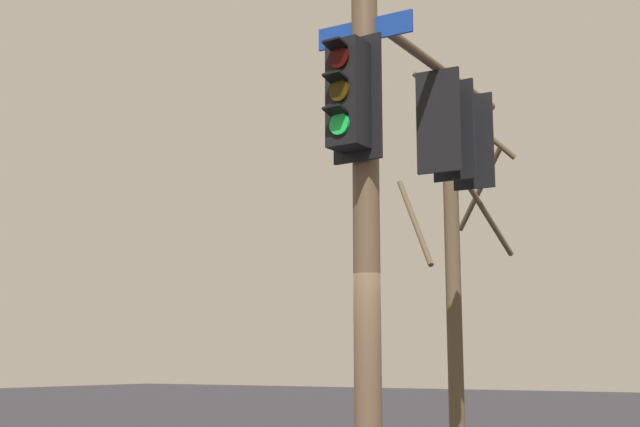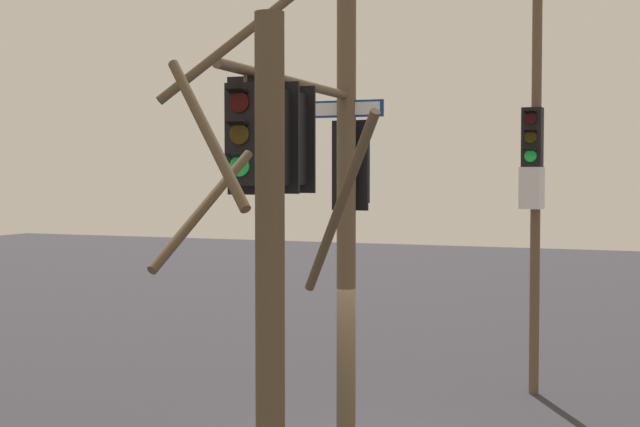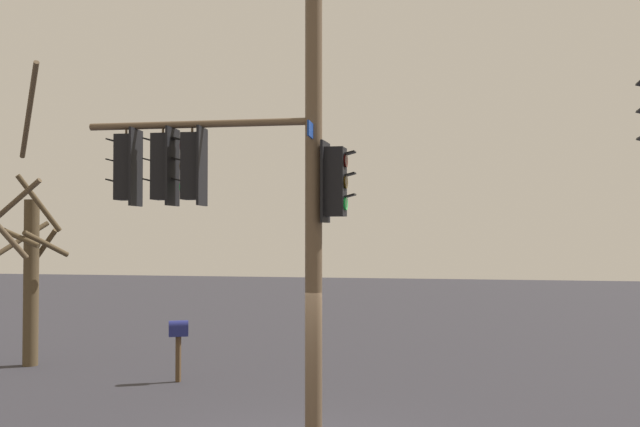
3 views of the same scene
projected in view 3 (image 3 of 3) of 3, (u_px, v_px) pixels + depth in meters
name	position (u px, v px, depth m)	size (l,w,h in m)	color
main_signal_pole_assembly	(258.00, 161.00, 11.07)	(4.05, 4.54, 8.57)	brown
mailbox	(178.00, 334.00, 15.88)	(0.39, 0.50, 1.41)	#4C3823
bare_tree_behind_pole	(31.00, 273.00, 17.81)	(2.14, 2.16, 4.90)	#4C3D28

